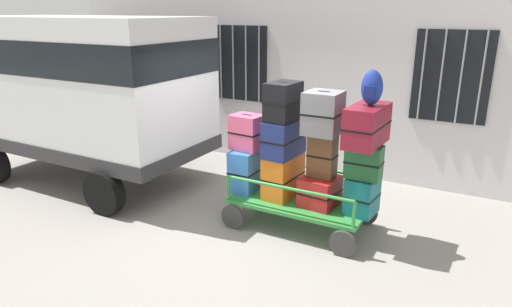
# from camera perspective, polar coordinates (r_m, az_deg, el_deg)

# --- Properties ---
(ground_plane) EXTENTS (40.00, 40.00, 0.00)m
(ground_plane) POSITION_cam_1_polar(r_m,az_deg,el_deg) (6.98, 0.64, -8.18)
(ground_plane) COLOR gray
(building_wall) EXTENTS (12.00, 0.38, 5.00)m
(building_wall) POSITION_cam_1_polar(r_m,az_deg,el_deg) (8.72, 9.15, 13.89)
(building_wall) COLOR silver
(building_wall) RESTS_ON ground
(van) EXTENTS (4.43, 2.22, 2.94)m
(van) POSITION_cam_1_polar(r_m,az_deg,el_deg) (8.69, -21.02, 8.29)
(van) COLOR silver
(van) RESTS_ON ground
(luggage_cart) EXTENTS (2.01, 1.12, 0.41)m
(luggage_cart) POSITION_cam_1_polar(r_m,az_deg,el_deg) (6.64, 5.60, -6.48)
(luggage_cart) COLOR #2D8438
(luggage_cart) RESTS_ON ground
(cart_railing) EXTENTS (1.91, 0.98, 0.38)m
(cart_railing) POSITION_cam_1_polar(r_m,az_deg,el_deg) (6.49, 5.70, -3.42)
(cart_railing) COLOR #2D8438
(cart_railing) RESTS_ON luggage_cart
(suitcase_left_bottom) EXTENTS (0.38, 0.65, 0.64)m
(suitcase_left_bottom) POSITION_cam_1_polar(r_m,az_deg,el_deg) (6.88, -1.03, -1.97)
(suitcase_left_bottom) COLOR #3372C6
(suitcase_left_bottom) RESTS_ON luggage_cart
(suitcase_left_middle) EXTENTS (0.49, 0.40, 0.53)m
(suitcase_left_middle) POSITION_cam_1_polar(r_m,az_deg,el_deg) (6.69, -1.14, 2.72)
(suitcase_left_middle) COLOR #CC4C72
(suitcase_left_middle) RESTS_ON suitcase_left_bottom
(suitcase_midleft_bottom) EXTENTS (0.43, 0.71, 0.63)m
(suitcase_midleft_bottom) POSITION_cam_1_polar(r_m,az_deg,el_deg) (6.63, 3.46, -2.83)
(suitcase_midleft_bottom) COLOR orange
(suitcase_midleft_bottom) RESTS_ON luggage_cart
(suitcase_midleft_middle) EXTENTS (0.43, 0.73, 0.53)m
(suitcase_midleft_middle) POSITION_cam_1_polar(r_m,az_deg,el_deg) (6.45, 3.56, 1.99)
(suitcase_midleft_middle) COLOR navy
(suitcase_midleft_middle) RESTS_ON suitcase_midleft_bottom
(suitcase_midleft_top) EXTENTS (0.41, 0.55, 0.54)m
(suitcase_midleft_top) POSITION_cam_1_polar(r_m,az_deg,el_deg) (6.28, 3.45, 6.58)
(suitcase_midleft_top) COLOR black
(suitcase_midleft_top) RESTS_ON suitcase_midleft_middle
(suitcase_center_bottom) EXTENTS (0.53, 0.57, 0.42)m
(suitcase_center_bottom) POSITION_cam_1_polar(r_m,az_deg,el_deg) (6.42, 8.09, -4.72)
(suitcase_center_bottom) COLOR #B21E1E
(suitcase_center_bottom) RESTS_ON luggage_cart
(suitcase_center_middle) EXTENTS (0.39, 0.27, 0.63)m
(suitcase_center_middle) POSITION_cam_1_polar(r_m,az_deg,el_deg) (6.27, 8.38, -0.22)
(suitcase_center_middle) COLOR brown
(suitcase_center_middle) RESTS_ON suitcase_center_bottom
(suitcase_center_top) EXTENTS (0.47, 0.48, 0.58)m
(suitcase_center_top) POSITION_cam_1_polar(r_m,az_deg,el_deg) (6.07, 8.48, 5.08)
(suitcase_center_top) COLOR slate
(suitcase_center_top) RESTS_ON suitcase_center_middle
(suitcase_midright_bottom) EXTENTS (0.42, 0.48, 0.52)m
(suitcase_midright_bottom) POSITION_cam_1_polar(r_m,az_deg,el_deg) (6.25, 13.25, -5.19)
(suitcase_midright_bottom) COLOR #0F5960
(suitcase_midright_bottom) RESTS_ON luggage_cart
(suitcase_midright_middle) EXTENTS (0.47, 0.28, 0.46)m
(suitcase_midright_middle) POSITION_cam_1_polar(r_m,az_deg,el_deg) (6.04, 13.47, -1.06)
(suitcase_midright_middle) COLOR #194C28
(suitcase_midright_middle) RESTS_ON suitcase_midright_bottom
(suitcase_midright_top) EXTENTS (0.44, 0.84, 0.52)m
(suitcase_midright_top) POSITION_cam_1_polar(r_m,az_deg,el_deg) (5.93, 13.86, 3.48)
(suitcase_midright_top) COLOR maroon
(suitcase_midright_top) RESTS_ON suitcase_midright_middle
(backpack) EXTENTS (0.27, 0.22, 0.44)m
(backpack) POSITION_cam_1_polar(r_m,az_deg,el_deg) (5.83, 14.43, 8.06)
(backpack) COLOR navy
(backpack) RESTS_ON suitcase_midright_top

